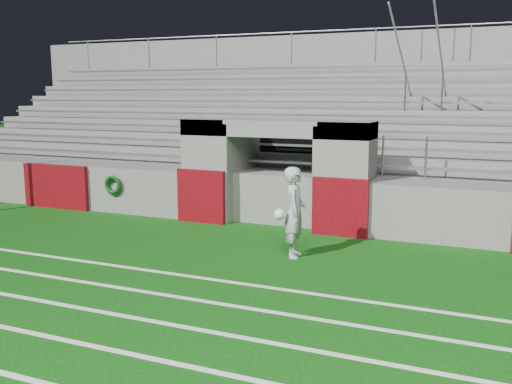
% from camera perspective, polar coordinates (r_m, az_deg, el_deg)
% --- Properties ---
extents(ground, '(90.00, 90.00, 0.00)m').
position_cam_1_polar(ground, '(11.26, -4.58, -6.89)').
color(ground, '#0C440B').
rests_on(ground, ground).
extents(field_markings, '(28.00, 8.09, 0.01)m').
position_cam_1_polar(field_markings, '(7.51, -23.39, -16.43)').
color(field_markings, white).
rests_on(field_markings, ground).
extents(stadium_structure, '(26.00, 8.48, 5.42)m').
position_cam_1_polar(stadium_structure, '(18.30, 7.07, 4.27)').
color(stadium_structure, slate).
rests_on(stadium_structure, ground).
extents(goalkeeper_with_ball, '(0.63, 0.75, 1.82)m').
position_cam_1_polar(goalkeeper_with_ball, '(11.34, 3.87, -2.03)').
color(goalkeeper_with_ball, '#AEB4B8').
rests_on(goalkeeper_with_ball, ground).
extents(hose_coil, '(0.51, 0.15, 0.57)m').
position_cam_1_polar(hose_coil, '(15.88, -14.08, 0.61)').
color(hose_coil, '#0D4419').
rests_on(hose_coil, ground).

